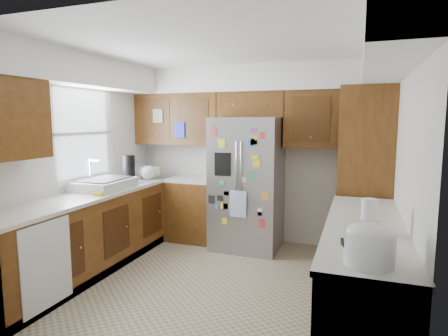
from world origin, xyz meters
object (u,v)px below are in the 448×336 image
Objects in this scene: pantry at (364,177)px; rice_cooker at (370,242)px; paper_towel at (369,215)px; fridge at (247,184)px.

pantry is 7.13× the size of rice_cooker.
paper_towel is at bearing -89.71° from pantry.
pantry is at bearing 90.29° from paper_towel.
pantry is at bearing 89.99° from rice_cooker.
rice_cooker is 1.19× the size of paper_towel.
rice_cooker is at bearing -90.01° from pantry.
pantry is at bearing -2.06° from fridge.
paper_towel is (0.01, 0.70, -0.01)m from rice_cooker.
rice_cooker is at bearing -90.81° from paper_towel.
pantry is 1.19× the size of fridge.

